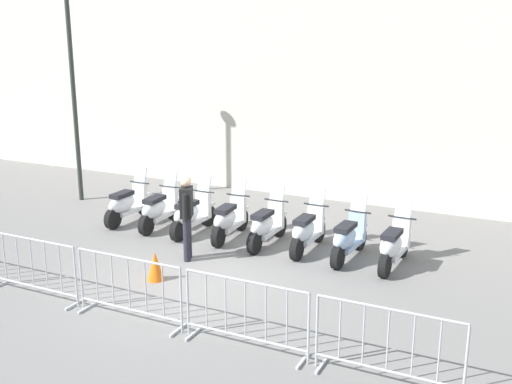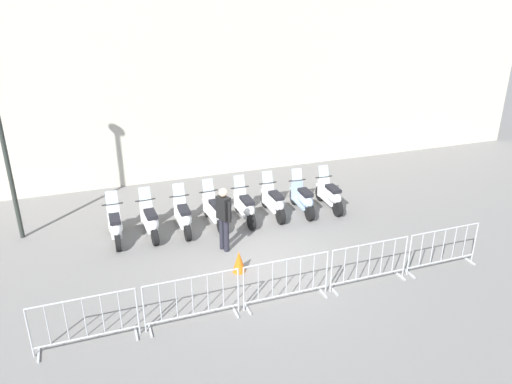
% 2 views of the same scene
% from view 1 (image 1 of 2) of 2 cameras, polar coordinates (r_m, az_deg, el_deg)
% --- Properties ---
extents(ground_plane, '(120.00, 120.00, 0.00)m').
position_cam_1_polar(ground_plane, '(11.30, -6.58, -8.47)').
color(ground_plane, slate).
extents(motorcycle_0, '(0.60, 1.72, 1.24)m').
position_cam_1_polar(motorcycle_0, '(14.84, -11.97, -1.14)').
color(motorcycle_0, black).
rests_on(motorcycle_0, ground).
extents(motorcycle_1, '(0.66, 1.72, 1.24)m').
position_cam_1_polar(motorcycle_1, '(14.29, -9.09, -1.61)').
color(motorcycle_1, black).
rests_on(motorcycle_1, ground).
extents(motorcycle_2, '(0.59, 1.72, 1.24)m').
position_cam_1_polar(motorcycle_2, '(13.77, -6.06, -2.13)').
color(motorcycle_2, black).
rests_on(motorcycle_2, ground).
extents(motorcycle_3, '(0.69, 1.71, 1.24)m').
position_cam_1_polar(motorcycle_3, '(13.37, -2.56, -2.58)').
color(motorcycle_3, black).
rests_on(motorcycle_3, ground).
extents(motorcycle_4, '(0.60, 1.72, 1.24)m').
position_cam_1_polar(motorcycle_4, '(12.96, 0.94, -3.14)').
color(motorcycle_4, black).
rests_on(motorcycle_4, ground).
extents(motorcycle_5, '(0.61, 1.72, 1.24)m').
position_cam_1_polar(motorcycle_5, '(12.66, 4.79, -3.64)').
color(motorcycle_5, black).
rests_on(motorcycle_5, ground).
extents(motorcycle_6, '(0.56, 1.73, 1.24)m').
position_cam_1_polar(motorcycle_6, '(12.30, 8.62, -4.32)').
color(motorcycle_6, black).
rests_on(motorcycle_6, ground).
extents(motorcycle_7, '(0.57, 1.73, 1.24)m').
position_cam_1_polar(motorcycle_7, '(12.06, 12.76, -4.91)').
color(motorcycle_7, black).
rests_on(motorcycle_7, ground).
extents(barrier_segment_1, '(1.95, 0.69, 1.07)m').
position_cam_1_polar(barrier_segment_1, '(11.19, -20.20, -6.69)').
color(barrier_segment_1, '#B2B5B7').
rests_on(barrier_segment_1, ground).
extents(barrier_segment_2, '(1.95, 0.69, 1.07)m').
position_cam_1_polar(barrier_segment_2, '(9.89, -11.78, -8.92)').
color(barrier_segment_2, '#B2B5B7').
rests_on(barrier_segment_2, ground).
extents(barrier_segment_3, '(1.95, 0.69, 1.07)m').
position_cam_1_polar(barrier_segment_3, '(8.87, -0.99, -11.47)').
color(barrier_segment_3, '#B2B5B7').
rests_on(barrier_segment_3, ground).
extents(barrier_segment_4, '(1.95, 0.69, 1.07)m').
position_cam_1_polar(barrier_segment_4, '(8.25, 12.21, -13.99)').
color(barrier_segment_4, '#B2B5B7').
rests_on(barrier_segment_4, ground).
extents(street_lamp, '(0.36, 0.36, 5.53)m').
position_cam_1_polar(street_lamp, '(16.76, -16.82, 10.46)').
color(street_lamp, '#2D332D').
rests_on(street_lamp, ground).
extents(officer_near_row_end, '(0.38, 0.48, 1.73)m').
position_cam_1_polar(officer_near_row_end, '(12.10, -6.50, -1.94)').
color(officer_near_row_end, '#23232D').
rests_on(officer_near_row_end, ground).
extents(traffic_cone, '(0.32, 0.32, 0.55)m').
position_cam_1_polar(traffic_cone, '(11.42, -9.41, -6.84)').
color(traffic_cone, orange).
rests_on(traffic_cone, ground).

